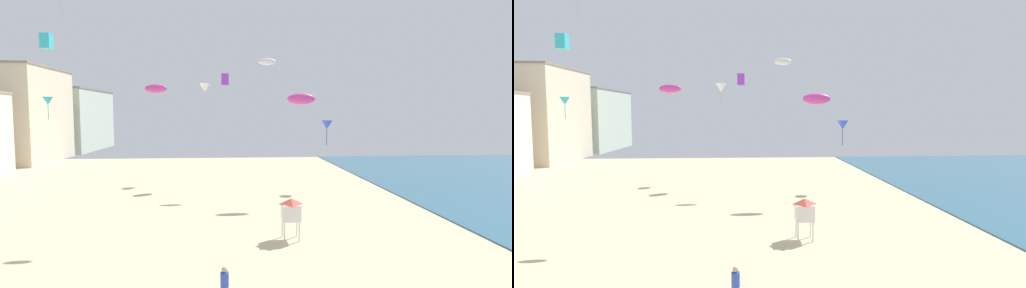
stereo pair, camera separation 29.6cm
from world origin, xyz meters
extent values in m
cube|color=beige|center=(-30.88, 57.38, 7.32)|extent=(13.58, 15.24, 14.65)
cube|color=gray|center=(-30.88, 57.38, 14.80)|extent=(13.85, 15.55, 0.30)
cube|color=#B7C6B2|center=(-30.88, 76.66, 6.15)|extent=(14.77, 20.28, 12.30)
cube|color=slate|center=(-30.88, 76.66, 12.45)|extent=(15.07, 20.68, 0.30)
cylinder|color=#334CB2|center=(3.45, 9.11, 1.10)|extent=(0.34, 0.34, 0.60)
sphere|color=tan|center=(3.45, 9.11, 1.52)|extent=(0.24, 0.24, 0.24)
cylinder|color=white|center=(6.97, 16.51, 0.60)|extent=(0.10, 0.10, 1.20)
cylinder|color=white|center=(7.87, 16.51, 0.60)|extent=(0.10, 0.10, 1.20)
cylinder|color=white|center=(6.97, 17.41, 0.60)|extent=(0.10, 0.10, 1.20)
cylinder|color=white|center=(7.87, 17.41, 0.60)|extent=(0.10, 0.10, 1.20)
cube|color=white|center=(7.42, 16.96, 1.70)|extent=(1.10, 1.10, 1.00)
pyramid|color=#D14C3D|center=(7.42, 16.96, 2.38)|extent=(1.10, 1.10, 0.35)
ellipsoid|color=white|center=(7.58, 32.91, 12.89)|extent=(1.79, 0.50, 0.70)
cone|color=white|center=(0.94, 39.55, 10.69)|extent=(1.24, 1.24, 1.02)
cylinder|color=#A4A4A4|center=(0.94, 39.55, 9.27)|extent=(0.07, 0.07, 1.81)
ellipsoid|color=#DB3D9E|center=(10.04, 27.58, 8.98)|extent=(2.47, 0.69, 0.96)
cylinder|color=#A4A4A4|center=(-9.79, 27.14, 16.33)|extent=(0.05, 0.05, 1.38)
cone|color=blue|center=(13.67, 32.52, 6.53)|extent=(1.12, 1.12, 0.92)
cylinder|color=#233995|center=(13.67, 32.52, 5.26)|extent=(0.06, 0.06, 1.63)
cube|color=purple|center=(3.32, 36.34, 11.39)|extent=(0.78, 0.78, 1.22)
cube|color=#2DB7CC|center=(-9.52, 23.51, 12.95)|extent=(0.69, 0.69, 1.09)
ellipsoid|color=#DB3D9E|center=(-0.96, 19.21, 9.30)|extent=(1.40, 0.39, 0.54)
cone|color=#2DB7CC|center=(-13.87, 32.93, 8.92)|extent=(0.96, 0.96, 0.79)
cylinder|color=teal|center=(-13.87, 32.93, 7.82)|extent=(0.05, 0.05, 1.40)
camera|label=1|loc=(3.63, -5.63, 7.74)|focal=26.70mm
camera|label=2|loc=(3.92, -5.65, 7.74)|focal=26.70mm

